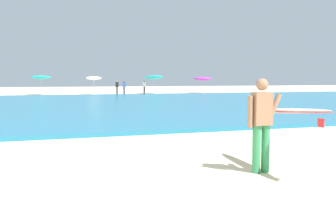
{
  "coord_description": "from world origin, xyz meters",
  "views": [
    {
      "loc": [
        -1.21,
        -5.68,
        1.71
      ],
      "look_at": [
        1.4,
        2.62,
        1.1
      ],
      "focal_mm": 39.08,
      "sensor_mm": 36.0,
      "label": 1
    }
  ],
  "objects_px": {
    "surfer_with_board": "(272,117)",
    "beachgoer_near_row_right": "(124,87)",
    "beach_umbrella_2": "(94,78)",
    "beach_umbrella_4": "(203,79)",
    "beach_umbrella_1": "(41,77)",
    "beach_umbrella_3": "(154,77)",
    "beachgoer_near_row_mid": "(117,87)",
    "beachgoer_near_row_left": "(144,87)"
  },
  "relations": [
    {
      "from": "beach_umbrella_2",
      "to": "beachgoer_near_row_mid",
      "type": "distance_m",
      "value": 3.25
    },
    {
      "from": "beach_umbrella_1",
      "to": "beach_umbrella_4",
      "type": "xyz_separation_m",
      "value": [
        19.05,
        -0.09,
        -0.15
      ]
    },
    {
      "from": "beach_umbrella_1",
      "to": "beachgoer_near_row_mid",
      "type": "xyz_separation_m",
      "value": [
        8.11,
        -1.37,
        -1.09
      ]
    },
    {
      "from": "surfer_with_board",
      "to": "beachgoer_near_row_right",
      "type": "xyz_separation_m",
      "value": [
        3.87,
        35.14,
        -0.18
      ]
    },
    {
      "from": "beach_umbrella_1",
      "to": "beachgoer_near_row_mid",
      "type": "bearing_deg",
      "value": -9.57
    },
    {
      "from": "beach_umbrella_1",
      "to": "beachgoer_near_row_left",
      "type": "xyz_separation_m",
      "value": [
        11.54,
        -0.22,
        -1.09
      ]
    },
    {
      "from": "surfer_with_board",
      "to": "beach_umbrella_3",
      "type": "bearing_deg",
      "value": 78.06
    },
    {
      "from": "beach_umbrella_3",
      "to": "beachgoer_near_row_right",
      "type": "height_order",
      "value": "beach_umbrella_3"
    },
    {
      "from": "beachgoer_near_row_mid",
      "to": "surfer_with_board",
      "type": "bearing_deg",
      "value": -94.97
    },
    {
      "from": "surfer_with_board",
      "to": "beachgoer_near_row_right",
      "type": "distance_m",
      "value": 35.35
    },
    {
      "from": "beach_umbrella_3",
      "to": "beachgoer_near_row_right",
      "type": "relative_size",
      "value": 1.43
    },
    {
      "from": "surfer_with_board",
      "to": "beach_umbrella_3",
      "type": "height_order",
      "value": "beach_umbrella_3"
    },
    {
      "from": "beach_umbrella_1",
      "to": "beachgoer_near_row_right",
      "type": "height_order",
      "value": "beach_umbrella_1"
    },
    {
      "from": "beach_umbrella_2",
      "to": "beachgoer_near_row_right",
      "type": "distance_m",
      "value": 3.88
    },
    {
      "from": "beach_umbrella_3",
      "to": "beachgoer_near_row_mid",
      "type": "distance_m",
      "value": 4.84
    },
    {
      "from": "surfer_with_board",
      "to": "beachgoer_near_row_left",
      "type": "bearing_deg",
      "value": 79.86
    },
    {
      "from": "beach_umbrella_2",
      "to": "beachgoer_near_row_left",
      "type": "bearing_deg",
      "value": -8.45
    },
    {
      "from": "beach_umbrella_4",
      "to": "beachgoer_near_row_mid",
      "type": "bearing_deg",
      "value": -173.33
    },
    {
      "from": "beach_umbrella_3",
      "to": "beach_umbrella_1",
      "type": "bearing_deg",
      "value": 178.58
    },
    {
      "from": "beachgoer_near_row_mid",
      "to": "beachgoer_near_row_right",
      "type": "relative_size",
      "value": 1.0
    },
    {
      "from": "surfer_with_board",
      "to": "beach_umbrella_1",
      "type": "height_order",
      "value": "beach_umbrella_1"
    },
    {
      "from": "beach_umbrella_3",
      "to": "beachgoer_near_row_left",
      "type": "bearing_deg",
      "value": 175.4
    },
    {
      "from": "beachgoer_near_row_mid",
      "to": "beachgoer_near_row_right",
      "type": "distance_m",
      "value": 0.82
    },
    {
      "from": "beach_umbrella_4",
      "to": "beachgoer_near_row_mid",
      "type": "relative_size",
      "value": 1.44
    },
    {
      "from": "beach_umbrella_3",
      "to": "beachgoer_near_row_right",
      "type": "bearing_deg",
      "value": -164.53
    },
    {
      "from": "beach_umbrella_2",
      "to": "beachgoer_near_row_right",
      "type": "bearing_deg",
      "value": -32.2
    },
    {
      "from": "beach_umbrella_1",
      "to": "beachgoer_near_row_left",
      "type": "bearing_deg",
      "value": -1.1
    },
    {
      "from": "beach_umbrella_4",
      "to": "beachgoer_near_row_right",
      "type": "relative_size",
      "value": 1.44
    },
    {
      "from": "beachgoer_near_row_left",
      "to": "beachgoer_near_row_right",
      "type": "height_order",
      "value": "same"
    },
    {
      "from": "beachgoer_near_row_left",
      "to": "surfer_with_board",
      "type": "bearing_deg",
      "value": -100.14
    },
    {
      "from": "surfer_with_board",
      "to": "beach_umbrella_4",
      "type": "distance_m",
      "value": 39.02
    },
    {
      "from": "surfer_with_board",
      "to": "beach_umbrella_2",
      "type": "xyz_separation_m",
      "value": [
        0.7,
        37.14,
        0.82
      ]
    },
    {
      "from": "surfer_with_board",
      "to": "beach_umbrella_4",
      "type": "bearing_deg",
      "value": 68.97
    },
    {
      "from": "beach_umbrella_2",
      "to": "beach_umbrella_1",
      "type": "bearing_deg",
      "value": -173.66
    },
    {
      "from": "beachgoer_near_row_right",
      "to": "beach_umbrella_4",
      "type": "bearing_deg",
      "value": 7.17
    },
    {
      "from": "beach_umbrella_4",
      "to": "beachgoer_near_row_right",
      "type": "height_order",
      "value": "beach_umbrella_4"
    },
    {
      "from": "beach_umbrella_2",
      "to": "beach_umbrella_3",
      "type": "distance_m",
      "value": 7.02
    },
    {
      "from": "beach_umbrella_2",
      "to": "beach_umbrella_4",
      "type": "bearing_deg",
      "value": -3.12
    },
    {
      "from": "beach_umbrella_1",
      "to": "beach_umbrella_3",
      "type": "bearing_deg",
      "value": -1.42
    },
    {
      "from": "beach_umbrella_1",
      "to": "beach_umbrella_4",
      "type": "distance_m",
      "value": 19.06
    },
    {
      "from": "beach_umbrella_4",
      "to": "surfer_with_board",
      "type": "bearing_deg",
      "value": -111.03
    },
    {
      "from": "beach_umbrella_3",
      "to": "beachgoer_near_row_mid",
      "type": "xyz_separation_m",
      "value": [
        -4.6,
        -1.05,
        -1.1
      ]
    }
  ]
}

